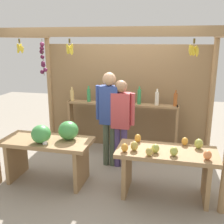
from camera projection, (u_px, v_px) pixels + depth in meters
The scene contains 7 objects.
ground_plane at pixel (115, 166), 4.90m from camera, with size 12.00×12.00×0.00m, color gray.
market_stall at pixel (120, 87), 4.99m from camera, with size 3.48×2.09×2.37m.
fruit_counter_left at pixel (50, 144), 4.22m from camera, with size 1.41×0.66×1.00m.
fruit_counter_right at pixel (166, 161), 3.85m from camera, with size 1.41×0.65×0.85m.
bottle_shelf_unit at pixel (122, 112), 5.39m from camera, with size 2.23×0.22×1.35m.
vendor_man at pixel (109, 111), 4.68m from camera, with size 0.48×0.23×1.69m.
vendor_woman at pixel (121, 117), 4.66m from camera, with size 0.48×0.21×1.56m.
Camera 1 is at (0.99, -4.37, 2.22)m, focal length 43.30 mm.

